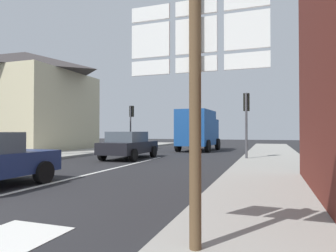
% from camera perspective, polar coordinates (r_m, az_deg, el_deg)
% --- Properties ---
extents(ground_plane, '(80.00, 80.00, 0.00)m').
position_cam_1_polar(ground_plane, '(15.04, -4.25, -6.71)').
color(ground_plane, '#232326').
extents(sidewalk_right, '(3.09, 44.00, 0.14)m').
position_cam_1_polar(sidewalk_right, '(11.84, 19.72, -7.86)').
color(sidewalk_right, gray).
rests_on(sidewalk_right, ground).
extents(sidewalk_left, '(3.09, 44.00, 0.14)m').
position_cam_1_polar(sidewalk_left, '(16.82, -26.53, -5.76)').
color(sidewalk_left, gray).
rests_on(sidewalk_left, ground).
extents(lane_centre_stripe, '(0.16, 12.00, 0.01)m').
position_cam_1_polar(lane_centre_stripe, '(11.50, -12.23, -8.43)').
color(lane_centre_stripe, silver).
rests_on(lane_centre_stripe, ground).
extents(clapboard_house_left, '(9.36, 8.87, 7.78)m').
position_cam_1_polar(clapboard_house_left, '(26.00, -25.87, 4.46)').
color(clapboard_house_left, beige).
rests_on(clapboard_house_left, ground).
extents(sedan_far, '(2.01, 4.22, 1.47)m').
position_cam_1_polar(sedan_far, '(16.19, -7.56, -3.60)').
color(sedan_far, black).
rests_on(sedan_far, ground).
extents(delivery_truck, '(2.66, 5.08, 3.05)m').
position_cam_1_polar(delivery_truck, '(22.62, 5.82, -0.61)').
color(delivery_truck, '#19478C').
rests_on(delivery_truck, ground).
extents(route_sign_post, '(1.66, 0.14, 3.20)m').
position_cam_1_polar(route_sign_post, '(3.49, 5.33, 7.40)').
color(route_sign_post, brown).
rests_on(route_sign_post, ground).
extents(traffic_light_far_left, '(0.30, 0.49, 3.58)m').
position_cam_1_polar(traffic_light_far_left, '(24.38, -7.09, 1.71)').
color(traffic_light_far_left, '#47474C').
rests_on(traffic_light_far_left, ground).
extents(traffic_light_near_right, '(0.30, 0.49, 3.43)m').
position_cam_1_polar(traffic_light_near_right, '(15.54, 14.89, 2.87)').
color(traffic_light_near_right, '#47474C').
rests_on(traffic_light_near_right, ground).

